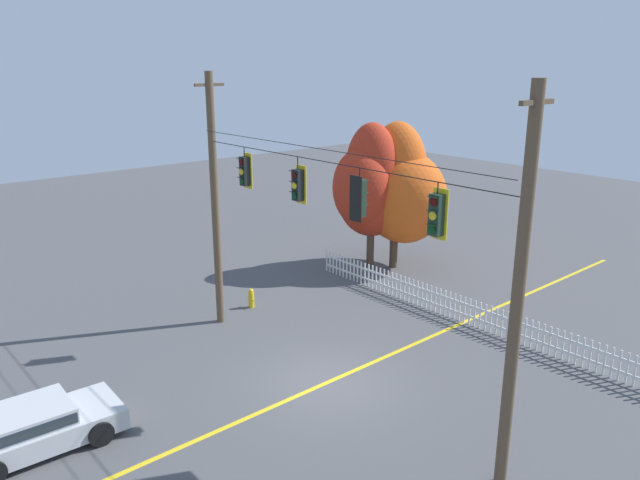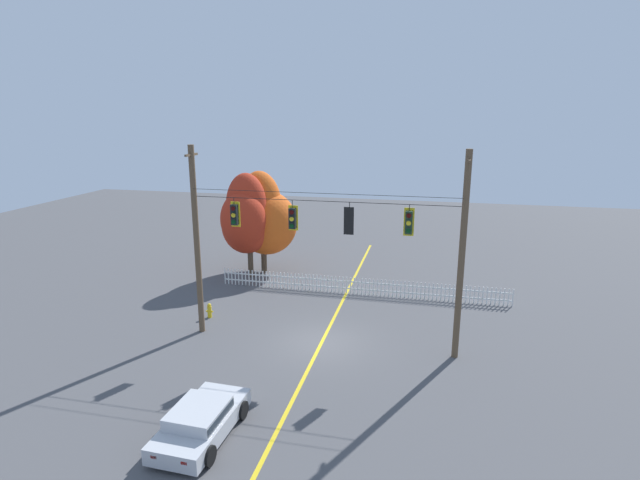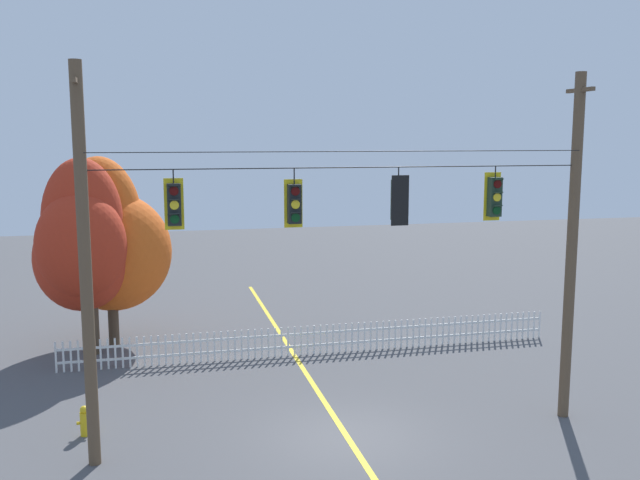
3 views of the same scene
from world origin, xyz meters
TOP-DOWN VIEW (x-y plane):
  - ground at (0.00, 0.00)m, footprint 80.00×80.00m
  - lane_centerline_stripe at (0.00, 0.00)m, footprint 0.16×36.00m
  - signal_support_span at (0.00, -0.00)m, footprint 12.22×1.10m
  - traffic_signal_eastbound_side at (-4.03, 0.01)m, footprint 0.43×0.38m
  - traffic_signal_northbound_primary at (-1.31, 0.01)m, footprint 0.43×0.38m
  - traffic_signal_northbound_secondary at (1.22, -0.01)m, footprint 0.43×0.38m
  - traffic_signal_westbound_side at (3.74, 0.01)m, footprint 0.43×0.38m
  - white_picket_fence at (0.80, 6.74)m, footprint 16.96×0.06m
  - autumn_maple_near_fence at (-6.88, 8.57)m, footprint 3.18×3.37m
  - autumn_maple_mid at (-6.22, 9.86)m, footprint 4.15×3.67m
  - fire_hydrant at (-6.33, 1.63)m, footprint 0.38×0.22m

SIDE VIEW (x-z plane):
  - ground at x=0.00m, z-range 0.00..0.00m
  - lane_centerline_stripe at x=0.00m, z-range 0.00..0.01m
  - fire_hydrant at x=-6.33m, z-range -0.01..0.77m
  - white_picket_fence at x=0.80m, z-range 0.00..1.01m
  - autumn_maple_mid at x=-6.22m, z-range 0.38..7.08m
  - autumn_maple_near_fence at x=-6.88m, z-range 0.46..7.16m
  - signal_support_span at x=0.00m, z-range 0.08..9.05m
  - traffic_signal_northbound_primary at x=-1.31m, z-range 5.14..6.53m
  - traffic_signal_northbound_secondary at x=1.22m, z-range 5.18..6.57m
  - traffic_signal_eastbound_side at x=-4.03m, z-range 5.21..6.56m
  - traffic_signal_westbound_side at x=3.74m, z-range 5.22..6.58m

